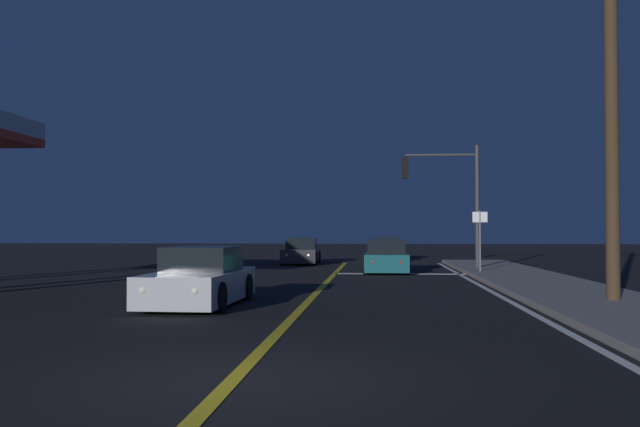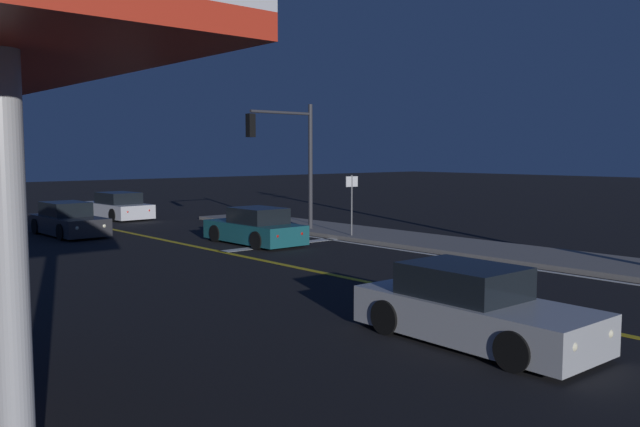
{
  "view_description": "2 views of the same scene",
  "coord_description": "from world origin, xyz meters",
  "px_view_note": "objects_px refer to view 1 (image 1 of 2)",
  "views": [
    {
      "loc": [
        1.65,
        -7.96,
        1.73
      ],
      "look_at": [
        -0.48,
        18.24,
        2.35
      ],
      "focal_mm": 39.22,
      "sensor_mm": 36.0,
      "label": 1
    },
    {
      "loc": [
        -11.85,
        1.15,
        3.3
      ],
      "look_at": [
        -0.77,
        13.79,
        1.76
      ],
      "focal_mm": 36.74,
      "sensor_mm": 36.0,
      "label": 2
    }
  ],
  "objects_px": {
    "car_distant_tail_silver": "(200,280)",
    "traffic_signal_near_right": "(449,188)",
    "car_mid_block_white": "(386,250)",
    "car_lead_oncoming_teal": "(386,258)",
    "car_parked_curb_charcoal": "(301,252)",
    "street_sign_corner": "(480,232)",
    "utility_pole_right": "(611,92)"
  },
  "relations": [
    {
      "from": "car_distant_tail_silver",
      "to": "traffic_signal_near_right",
      "type": "xyz_separation_m",
      "value": [
        7.13,
        14.13,
        2.94
      ]
    },
    {
      "from": "car_mid_block_white",
      "to": "car_lead_oncoming_teal",
      "type": "bearing_deg",
      "value": -92.99
    },
    {
      "from": "car_parked_curb_charcoal",
      "to": "traffic_signal_near_right",
      "type": "bearing_deg",
      "value": 139.59
    },
    {
      "from": "car_distant_tail_silver",
      "to": "car_lead_oncoming_teal",
      "type": "distance_m",
      "value": 13.47
    },
    {
      "from": "car_distant_tail_silver",
      "to": "car_lead_oncoming_teal",
      "type": "height_order",
      "value": "same"
    },
    {
      "from": "car_parked_curb_charcoal",
      "to": "street_sign_corner",
      "type": "xyz_separation_m",
      "value": [
        7.8,
        -8.41,
        1.08
      ]
    },
    {
      "from": "utility_pole_right",
      "to": "street_sign_corner",
      "type": "distance_m",
      "value": 11.37
    },
    {
      "from": "utility_pole_right",
      "to": "street_sign_corner",
      "type": "height_order",
      "value": "utility_pole_right"
    },
    {
      "from": "car_parked_curb_charcoal",
      "to": "traffic_signal_near_right",
      "type": "distance_m",
      "value": 9.38
    },
    {
      "from": "car_lead_oncoming_teal",
      "to": "street_sign_corner",
      "type": "xyz_separation_m",
      "value": [
        3.57,
        -1.38,
        1.08
      ]
    },
    {
      "from": "car_distant_tail_silver",
      "to": "car_lead_oncoming_teal",
      "type": "bearing_deg",
      "value": -107.77
    },
    {
      "from": "car_parked_curb_charcoal",
      "to": "utility_pole_right",
      "type": "height_order",
      "value": "utility_pole_right"
    },
    {
      "from": "car_distant_tail_silver",
      "to": "street_sign_corner",
      "type": "height_order",
      "value": "street_sign_corner"
    },
    {
      "from": "car_distant_tail_silver",
      "to": "utility_pole_right",
      "type": "bearing_deg",
      "value": -175.35
    },
    {
      "from": "car_distant_tail_silver",
      "to": "traffic_signal_near_right",
      "type": "distance_m",
      "value": 16.1
    },
    {
      "from": "car_lead_oncoming_teal",
      "to": "utility_pole_right",
      "type": "relative_size",
      "value": 0.45
    },
    {
      "from": "car_parked_curb_charcoal",
      "to": "utility_pole_right",
      "type": "xyz_separation_m",
      "value": [
        9.2,
        -19.23,
        4.3
      ]
    },
    {
      "from": "car_mid_block_white",
      "to": "utility_pole_right",
      "type": "height_order",
      "value": "utility_pole_right"
    },
    {
      "from": "car_mid_block_white",
      "to": "car_parked_curb_charcoal",
      "type": "bearing_deg",
      "value": -132.2
    },
    {
      "from": "car_lead_oncoming_teal",
      "to": "car_distant_tail_silver",
      "type": "bearing_deg",
      "value": -109.06
    },
    {
      "from": "car_mid_block_white",
      "to": "car_parked_curb_charcoal",
      "type": "height_order",
      "value": "same"
    },
    {
      "from": "car_distant_tail_silver",
      "to": "street_sign_corner",
      "type": "distance_m",
      "value": 13.92
    },
    {
      "from": "car_lead_oncoming_teal",
      "to": "traffic_signal_near_right",
      "type": "height_order",
      "value": "traffic_signal_near_right"
    },
    {
      "from": "car_distant_tail_silver",
      "to": "traffic_signal_near_right",
      "type": "height_order",
      "value": "traffic_signal_near_right"
    },
    {
      "from": "car_mid_block_white",
      "to": "car_lead_oncoming_teal",
      "type": "xyz_separation_m",
      "value": [
        -0.18,
        -12.27,
        -0.0
      ]
    },
    {
      "from": "utility_pole_right",
      "to": "car_mid_block_white",
      "type": "bearing_deg",
      "value": 101.08
    },
    {
      "from": "utility_pole_right",
      "to": "car_lead_oncoming_teal",
      "type": "bearing_deg",
      "value": 112.18
    },
    {
      "from": "traffic_signal_near_right",
      "to": "car_distant_tail_silver",
      "type": "bearing_deg",
      "value": 63.21
    },
    {
      "from": "car_lead_oncoming_teal",
      "to": "traffic_signal_near_right",
      "type": "relative_size",
      "value": 0.81
    },
    {
      "from": "utility_pole_right",
      "to": "street_sign_corner",
      "type": "relative_size",
      "value": 3.82
    },
    {
      "from": "car_distant_tail_silver",
      "to": "utility_pole_right",
      "type": "distance_m",
      "value": 10.36
    },
    {
      "from": "car_parked_curb_charcoal",
      "to": "car_distant_tail_silver",
      "type": "bearing_deg",
      "value": 88.01
    }
  ]
}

